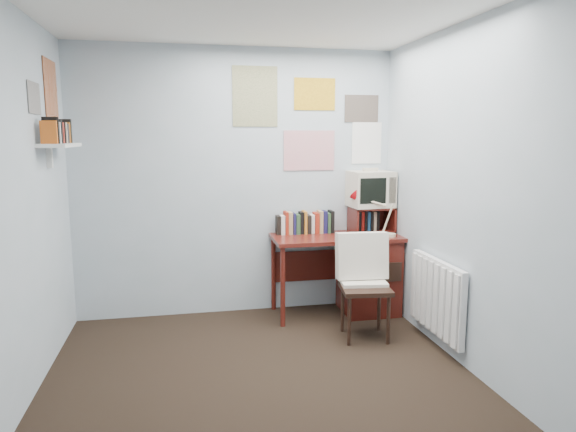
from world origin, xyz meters
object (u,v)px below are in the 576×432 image
at_px(tv_riser, 371,219).
at_px(wall_shelf, 60,145).
at_px(desk_lamp, 391,216).
at_px(desk, 363,271).
at_px(desk_chair, 365,289).
at_px(crt_tv, 370,187).
at_px(radiator, 437,297).

bearing_deg(tv_riser, wall_shelf, -169.68).
distance_m(desk_lamp, wall_shelf, 2.87).
bearing_deg(desk, wall_shelf, -171.60).
relative_size(desk_chair, tv_riser, 2.13).
relative_size(desk_lamp, crt_tv, 0.97).
distance_m(desk_lamp, tv_riser, 0.28).
xyz_separation_m(crt_tv, radiator, (0.19, -1.06, -0.78)).
distance_m(crt_tv, radiator, 1.33).
height_order(desk_lamp, radiator, desk_lamp).
bearing_deg(radiator, desk, 107.24).
bearing_deg(radiator, desk_lamp, 95.66).
bearing_deg(desk_chair, wall_shelf, -178.73).
distance_m(tv_riser, radiator, 1.15).
xyz_separation_m(desk_lamp, tv_riser, (-0.09, 0.25, -0.07)).
xyz_separation_m(desk_chair, crt_tv, (0.31, 0.76, 0.77)).
bearing_deg(tv_riser, desk, -137.04).
bearing_deg(desk, tv_riser, 42.96).
bearing_deg(radiator, desk_chair, 149.19).
xyz_separation_m(desk_chair, wall_shelf, (-2.37, 0.25, 1.19)).
distance_m(desk_lamp, crt_tv, 0.38).
bearing_deg(desk, desk_lamp, -33.99).
bearing_deg(desk_chair, desk_lamp, 57.21).
height_order(desk_chair, desk_lamp, desk_lamp).
xyz_separation_m(desk_lamp, wall_shelf, (-2.78, -0.24, 0.67)).
height_order(crt_tv, wall_shelf, wall_shelf).
height_order(tv_riser, wall_shelf, wall_shelf).
relative_size(desk_chair, desk_lamp, 2.22).
distance_m(desk_chair, radiator, 0.58).
xyz_separation_m(tv_riser, crt_tv, (-0.02, 0.02, 0.31)).
xyz_separation_m(crt_tv, wall_shelf, (-2.67, -0.51, 0.42)).
height_order(tv_riser, radiator, tv_riser).
bearing_deg(desk_lamp, tv_riser, 101.64).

